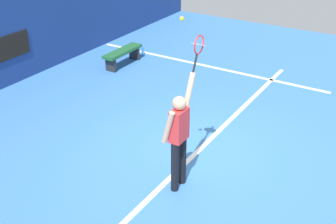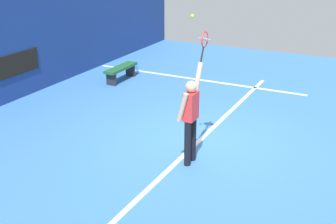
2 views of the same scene
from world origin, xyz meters
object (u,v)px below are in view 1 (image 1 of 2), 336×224
tennis_player (179,135)px  spare_ball (188,106)px  tennis_racket (199,47)px  water_bottle (143,51)px  tennis_ball (182,19)px  court_bench (123,54)px

tennis_player → spare_ball: 3.12m
tennis_racket → water_bottle: bearing=43.4°
tennis_player → tennis_racket: (0.58, -0.00, 1.31)m
tennis_racket → water_bottle: size_ratio=2.59×
tennis_ball → spare_ball: size_ratio=1.00×
tennis_ball → water_bottle: 6.87m
tennis_player → court_bench: (4.03, 4.19, -0.67)m
water_bottle → spare_ball: size_ratio=3.53×
tennis_ball → spare_ball: bearing=26.3°
spare_ball → court_bench: bearing=64.6°
court_bench → spare_ball: size_ratio=20.59×
tennis_player → water_bottle: 6.59m
tennis_player → spare_ball: (2.66, 1.31, -0.98)m
tennis_player → court_bench: bearing=46.1°
water_bottle → spare_ball: 3.71m
tennis_racket → water_bottle: tennis_racket is taller
tennis_racket → tennis_ball: 0.65m
court_bench → water_bottle: 1.00m
tennis_racket → spare_ball: tennis_racket is taller
spare_ball → tennis_racket: bearing=-147.8°
court_bench → water_bottle: court_bench is taller
tennis_racket → tennis_ball: (-0.37, 0.10, 0.52)m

